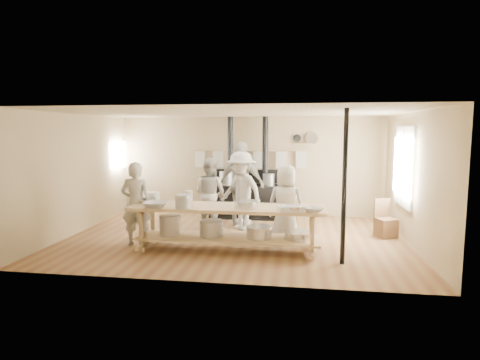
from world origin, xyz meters
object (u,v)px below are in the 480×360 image
(cook_left, at_px, (210,194))
(cook_right, at_px, (242,184))
(prep_table, at_px, (227,224))
(stove, at_px, (247,197))
(cook_far_left, at_px, (136,204))
(chair, at_px, (385,226))
(cook_by_window, at_px, (241,191))
(cook_center, at_px, (286,204))
(roasting_pan, at_px, (291,209))

(cook_left, height_order, cook_right, cook_right)
(prep_table, distance_m, cook_right, 2.09)
(prep_table, xyz_separation_m, cook_right, (-0.01, 2.03, 0.48))
(stove, bearing_deg, cook_right, -90.52)
(stove, distance_m, cook_far_left, 3.43)
(stove, bearing_deg, chair, -25.90)
(stove, xyz_separation_m, cook_by_window, (0.03, -1.28, 0.37))
(stove, distance_m, cook_center, 2.57)
(stove, distance_m, chair, 3.51)
(cook_far_left, distance_m, chair, 5.18)
(stove, height_order, prep_table, stove)
(cook_by_window, bearing_deg, cook_left, -135.26)
(cook_left, bearing_deg, prep_table, 137.98)
(stove, height_order, cook_by_window, stove)
(cook_left, xyz_separation_m, cook_right, (0.66, 0.44, 0.18))
(cook_right, relative_size, chair, 2.51)
(cook_far_left, relative_size, chair, 2.07)
(prep_table, bearing_deg, cook_far_left, 176.49)
(prep_table, xyz_separation_m, cook_left, (-0.67, 1.60, 0.30))
(cook_right, relative_size, cook_by_window, 1.12)
(cook_far_left, relative_size, cook_by_window, 0.93)
(cook_center, distance_m, chair, 2.29)
(chair, height_order, roasting_pan, roasting_pan)
(cook_left, bearing_deg, chair, -156.35)
(cook_center, bearing_deg, prep_table, 46.54)
(cook_right, distance_m, cook_by_window, 0.32)
(cook_left, bearing_deg, roasting_pan, 159.20)
(prep_table, bearing_deg, cook_center, 33.08)
(prep_table, height_order, cook_center, cook_center)
(prep_table, relative_size, cook_left, 2.20)
(cook_left, height_order, cook_center, cook_left)
(cook_by_window, height_order, roasting_pan, cook_by_window)
(prep_table, bearing_deg, roasting_pan, -15.53)
(cook_left, bearing_deg, stove, -89.95)
(cook_far_left, bearing_deg, cook_left, -130.87)
(cook_left, height_order, cook_by_window, cook_by_window)
(cook_far_left, height_order, cook_by_window, cook_by_window)
(cook_center, distance_m, cook_by_window, 1.47)
(chair, bearing_deg, stove, 132.12)
(cook_center, height_order, roasting_pan, cook_center)
(cook_center, height_order, cook_right, cook_right)
(stove, height_order, cook_right, stove)
(cook_far_left, relative_size, cook_right, 0.83)
(stove, xyz_separation_m, cook_left, (-0.67, -1.42, 0.30))
(stove, relative_size, cook_left, 1.59)
(chair, bearing_deg, cook_left, 156.35)
(cook_left, xyz_separation_m, cook_center, (1.74, -0.90, -0.03))
(cook_left, height_order, roasting_pan, cook_left)
(cook_by_window, bearing_deg, cook_center, -10.86)
(cook_far_left, distance_m, cook_center, 2.93)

